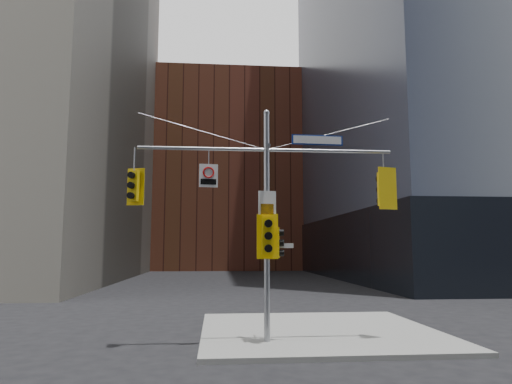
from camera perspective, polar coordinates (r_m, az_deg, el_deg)
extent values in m
plane|color=black|center=(12.44, 2.49, -20.63)|extent=(160.00, 160.00, 0.00)
cube|color=gray|center=(16.62, 7.78, -16.85)|extent=(8.00, 8.00, 0.15)
cube|color=black|center=(52.99, 29.13, -6.09)|extent=(36.40, 36.40, 6.00)
cube|color=brown|center=(70.88, -3.63, 1.94)|extent=(26.00, 20.00, 28.00)
cylinder|color=#94969C|center=(14.09, 1.36, -4.29)|extent=(0.18, 0.18, 7.20)
sphere|color=#94969C|center=(14.71, 1.32, 9.86)|extent=(0.20, 0.20, 0.20)
cylinder|color=#94969C|center=(14.33, -6.68, 5.40)|extent=(4.00, 0.11, 0.11)
cylinder|color=#94969C|center=(14.76, 9.10, 5.08)|extent=(4.00, 0.11, 0.11)
cylinder|color=#94969C|center=(14.07, 1.49, 5.59)|extent=(0.10, 0.70, 0.10)
cylinder|color=#94969C|center=(14.46, -6.65, 7.53)|extent=(4.00, 0.02, 1.12)
cylinder|color=#94969C|center=(14.88, 9.06, 7.15)|extent=(4.00, 0.02, 1.12)
cube|color=yellow|center=(14.34, -15.06, 0.72)|extent=(0.34, 0.28, 0.92)
cube|color=yellow|center=(14.48, -14.80, 0.64)|extent=(0.54, 0.18, 1.14)
cylinder|color=black|center=(14.23, -15.32, 2.04)|extent=(0.22, 0.19, 0.19)
cylinder|color=black|center=(14.29, -15.20, 2.00)|extent=(0.17, 0.06, 0.17)
cylinder|color=black|center=(14.18, -15.36, 0.81)|extent=(0.22, 0.19, 0.19)
cylinder|color=black|center=(14.25, -15.24, 0.78)|extent=(0.17, 0.06, 0.17)
cylinder|color=black|center=(14.15, -15.40, -0.42)|extent=(0.22, 0.19, 0.19)
cylinder|color=black|center=(14.21, -15.28, -0.45)|extent=(0.17, 0.06, 0.17)
cube|color=yellow|center=(15.08, 15.73, 0.37)|extent=(0.40, 0.32, 1.08)
cube|color=yellow|center=(14.93, 16.13, 0.46)|extent=(0.63, 0.19, 1.34)
cylinder|color=black|center=(15.30, 15.25, 1.61)|extent=(0.26, 0.21, 0.23)
cylinder|color=black|center=(15.23, 15.42, 1.65)|extent=(0.19, 0.07, 0.20)
cylinder|color=black|center=(15.25, 15.29, 0.28)|extent=(0.26, 0.21, 0.23)
cylinder|color=black|center=(15.18, 15.47, 0.31)|extent=(0.19, 0.07, 0.20)
cylinder|color=black|center=(15.21, 15.34, -1.07)|extent=(0.26, 0.21, 0.23)
cylinder|color=#0CE559|center=(15.14, 15.51, -1.04)|extent=(0.19, 0.07, 0.20)
cube|color=yellow|center=(14.11, 2.50, -6.36)|extent=(0.27, 0.34, 0.93)
cylinder|color=black|center=(14.11, 3.22, -5.10)|extent=(0.18, 0.22, 0.20)
cylinder|color=black|center=(14.11, 2.93, -5.10)|extent=(0.05, 0.17, 0.17)
cylinder|color=black|center=(14.10, 3.23, -6.36)|extent=(0.18, 0.22, 0.20)
cylinder|color=black|center=(14.10, 2.94, -6.36)|extent=(0.05, 0.17, 0.17)
cylinder|color=black|center=(14.10, 3.24, -7.62)|extent=(0.18, 0.22, 0.20)
cylinder|color=black|center=(14.10, 2.95, -7.62)|extent=(0.05, 0.17, 0.17)
cube|color=yellow|center=(13.80, 1.49, -5.54)|extent=(0.37, 0.27, 1.11)
cube|color=yellow|center=(13.99, 1.43, -5.56)|extent=(0.65, 0.07, 1.37)
cylinder|color=black|center=(13.61, 1.55, -3.96)|extent=(0.24, 0.18, 0.23)
cylinder|color=black|center=(13.69, 1.53, -3.98)|extent=(0.20, 0.03, 0.20)
cylinder|color=black|center=(13.59, 1.56, -5.51)|extent=(0.24, 0.18, 0.23)
cylinder|color=black|center=(13.68, 1.53, -5.52)|extent=(0.20, 0.03, 0.20)
cylinder|color=black|center=(13.59, 1.56, -7.07)|extent=(0.24, 0.18, 0.23)
cylinder|color=black|center=(13.67, 1.54, -7.07)|extent=(0.20, 0.03, 0.20)
cube|color=navy|center=(14.75, 7.67, 6.45)|extent=(1.66, 0.11, 0.32)
cube|color=silver|center=(14.73, 7.69, 6.48)|extent=(1.56, 0.08, 0.25)
cube|color=silver|center=(14.15, -5.96, 2.05)|extent=(0.58, 0.10, 0.72)
torus|color=#B20A0A|center=(14.15, -5.96, 2.45)|extent=(0.36, 0.09, 0.36)
cube|color=black|center=(14.10, -5.97, 1.29)|extent=(0.48, 0.07, 0.17)
cube|color=silver|center=(14.03, 1.40, -1.34)|extent=(0.55, 0.10, 0.73)
cube|color=#D88C00|center=(13.99, 1.42, -2.15)|extent=(0.40, 0.06, 0.32)
cube|color=silver|center=(14.13, 3.19, -6.71)|extent=(0.74, 0.13, 0.15)
cube|color=#145926|center=(14.52, 1.17, -7.26)|extent=(0.03, 0.76, 0.15)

